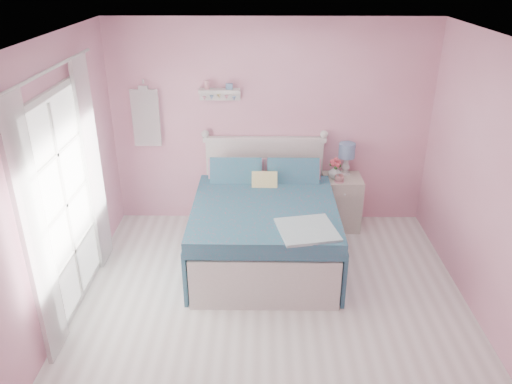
{
  "coord_description": "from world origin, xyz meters",
  "views": [
    {
      "loc": [
        -0.1,
        -3.79,
        3.2
      ],
      "look_at": [
        -0.17,
        1.2,
        0.86
      ],
      "focal_mm": 35.0,
      "sensor_mm": 36.0,
      "label": 1
    }
  ],
  "objects_px": {
    "nightstand": "(341,202)",
    "table_lamp": "(347,153)",
    "teacup": "(339,179)",
    "bed": "(264,226)",
    "vase": "(335,172)"
  },
  "relations": [
    {
      "from": "nightstand",
      "to": "vase",
      "type": "bearing_deg",
      "value": -171.32
    },
    {
      "from": "nightstand",
      "to": "bed",
      "type": "bearing_deg",
      "value": -142.98
    },
    {
      "from": "teacup",
      "to": "bed",
      "type": "bearing_deg",
      "value": -146.56
    },
    {
      "from": "teacup",
      "to": "vase",
      "type": "bearing_deg",
      "value": 108.58
    },
    {
      "from": "teacup",
      "to": "nightstand",
      "type": "bearing_deg",
      "value": 63.99
    },
    {
      "from": "bed",
      "to": "teacup",
      "type": "relative_size",
      "value": 18.15
    },
    {
      "from": "table_lamp",
      "to": "teacup",
      "type": "height_order",
      "value": "table_lamp"
    },
    {
      "from": "nightstand",
      "to": "teacup",
      "type": "xyz_separation_m",
      "value": [
        -0.07,
        -0.14,
        0.39
      ]
    },
    {
      "from": "nightstand",
      "to": "teacup",
      "type": "bearing_deg",
      "value": -116.01
    },
    {
      "from": "table_lamp",
      "to": "vase",
      "type": "bearing_deg",
      "value": -138.28
    },
    {
      "from": "nightstand",
      "to": "teacup",
      "type": "distance_m",
      "value": 0.42
    },
    {
      "from": "nightstand",
      "to": "vase",
      "type": "xyz_separation_m",
      "value": [
        -0.11,
        -0.02,
        0.43
      ]
    },
    {
      "from": "nightstand",
      "to": "table_lamp",
      "type": "bearing_deg",
      "value": 69.2
    },
    {
      "from": "teacup",
      "to": "table_lamp",
      "type": "bearing_deg",
      "value": 66.37
    },
    {
      "from": "bed",
      "to": "teacup",
      "type": "xyz_separation_m",
      "value": [
        0.92,
        0.61,
        0.34
      ]
    }
  ]
}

